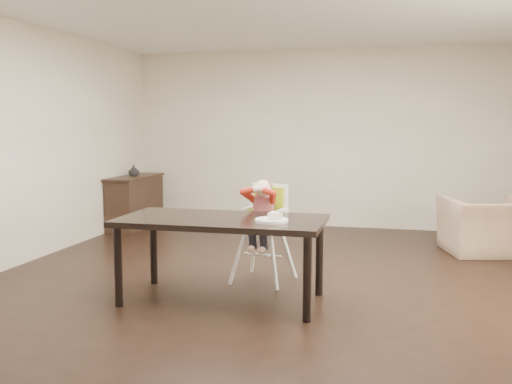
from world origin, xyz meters
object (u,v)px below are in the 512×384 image
at_px(dining_table, 222,227).
at_px(high_chair, 264,210).
at_px(armchair, 490,217).
at_px(sideboard, 135,202).

distance_m(dining_table, high_chair, 0.77).
distance_m(armchair, sideboard, 5.02).
bearing_deg(sideboard, armchair, -7.35).
bearing_deg(sideboard, high_chair, -43.44).
relative_size(dining_table, sideboard, 1.43).
bearing_deg(sideboard, dining_table, -53.40).
relative_size(high_chair, armchair, 0.97).
bearing_deg(high_chair, sideboard, 147.41).
xyz_separation_m(dining_table, armchair, (2.61, 2.55, -0.21)).
height_order(dining_table, armchair, armchair).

